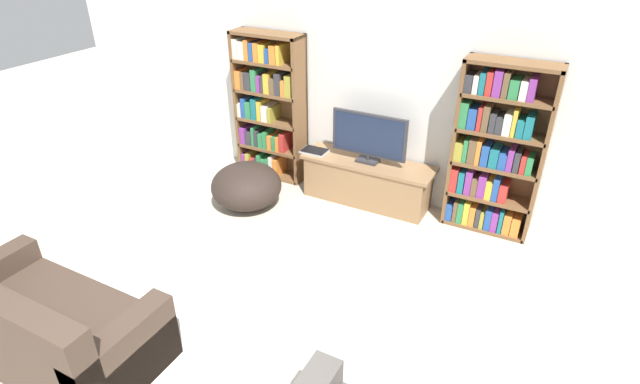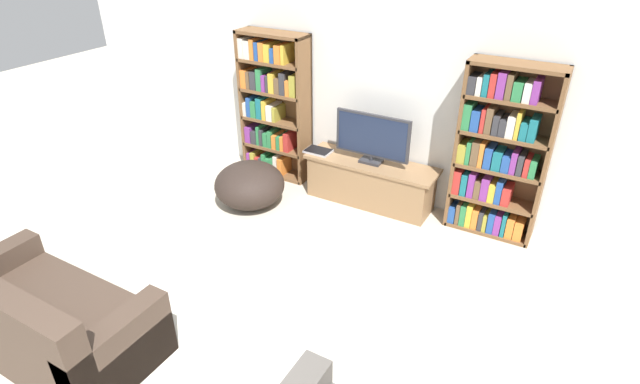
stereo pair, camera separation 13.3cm
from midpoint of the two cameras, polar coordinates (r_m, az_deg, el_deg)
wall_back at (r=5.50m, az=8.51°, el=11.95°), size 8.80×0.06×2.60m
bookshelf_left at (r=6.10m, az=-4.72°, el=9.82°), size 0.86×0.30×1.76m
bookshelf_right at (r=5.19m, az=20.36°, el=3.98°), size 0.86×0.30×1.76m
tv_stand at (r=5.66m, az=6.42°, el=1.13°), size 1.49×0.45×0.51m
television at (r=5.42m, az=6.69°, el=6.21°), size 0.85×0.16×0.56m
laptop at (r=5.75m, az=0.46°, el=4.70°), size 0.30×0.21×0.03m
area_rug at (r=4.22m, az=-8.89°, el=-14.67°), size 2.11×2.00×0.02m
couch_left_sectional at (r=4.27m, az=-27.94°, el=-12.97°), size 1.64×0.82×0.81m
beanbag_ottoman at (r=5.64m, az=-7.38°, el=0.83°), size 0.78×0.78×0.49m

